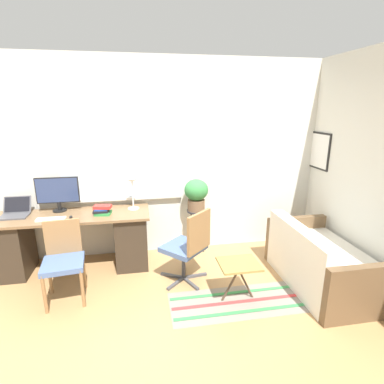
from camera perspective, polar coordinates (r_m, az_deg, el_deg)
The scene contains 17 objects.
ground_plane at distance 4.00m, azimuth -8.02°, elevation -15.10°, with size 14.00×14.00×0.00m, color tan.
wall_back_with_window at distance 4.18m, azimuth -9.31°, elevation 6.07°, with size 9.00×0.12×2.70m.
wall_right_with_picture at distance 4.36m, azimuth 26.63°, elevation 4.96°, with size 0.08×9.00×2.70m.
desk at distance 4.18m, azimuth -21.66°, elevation -8.55°, with size 1.95×0.61×0.75m.
laptop at distance 4.32m, azimuth -30.63°, elevation -3.30°, with size 0.32×0.32×0.21m.
monitor at distance 4.20m, azimuth -24.21°, elevation -0.10°, with size 0.53×0.18×0.45m.
keyboard at distance 3.98m, azimuth -25.30°, elevation -4.69°, with size 0.33×0.11×0.02m.
mouse at distance 3.94m, azimuth -22.08°, elevation -4.42°, with size 0.04×0.06×0.03m.
desk_lamp at distance 3.96m, azimuth -11.33°, elevation 1.37°, with size 0.14×0.14×0.45m.
book_stack at distance 3.92m, azimuth -16.71°, elevation -3.34°, with size 0.23×0.18×0.12m.
desk_chair_wooden at distance 3.60m, azimuth -23.30°, elevation -11.52°, with size 0.46×0.47×0.86m.
office_chair_swivel at distance 3.59m, azimuth -0.70°, elevation -10.20°, with size 0.63×0.63×0.92m.
couch_loveseat at distance 3.94m, azimuth 23.24°, elevation -12.40°, with size 0.83×1.42×0.75m.
plant_stand at distance 4.23m, azimuth 0.80°, elevation -4.49°, with size 0.26×0.26×0.66m.
potted_plant at distance 4.13m, azimuth 0.82°, elevation -0.23°, with size 0.33×0.33×0.44m.
floor_rug_striped at distance 3.53m, azimuth 9.51°, elevation -19.88°, with size 1.58×0.59×0.01m.
folding_stool at distance 3.35m, azimuth 8.92°, elevation -13.82°, with size 0.43×0.36×0.45m.
Camera 1 is at (-0.06, -3.44, 2.05)m, focal length 28.00 mm.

